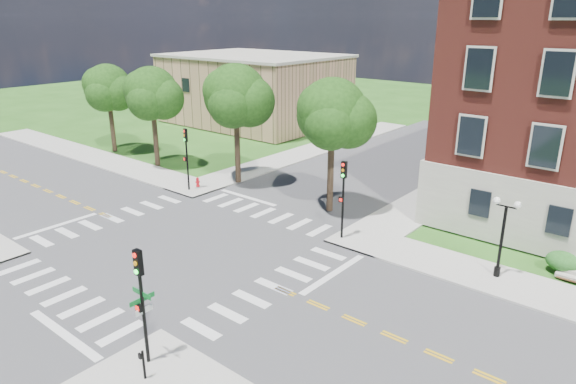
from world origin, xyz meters
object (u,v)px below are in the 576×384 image
Objects in this scene: street_sign_pole at (144,312)px; push_button_post at (143,363)px; traffic_signal_ne at (343,190)px; twin_lamp_west at (503,233)px; traffic_signal_se at (141,292)px; traffic_signal_nw at (186,151)px; fire_hydrant at (198,182)px.

street_sign_pole reaches higher than push_button_post.
twin_lamp_west is (8.94, 1.07, -0.66)m from traffic_signal_ne.
traffic_signal_se and traffic_signal_ne have the same top height.
traffic_signal_ne reaches higher than twin_lamp_west.
push_button_post is (1.52, -15.37, -2.39)m from traffic_signal_ne.
street_sign_pole is (14.99, -14.66, -0.88)m from traffic_signal_nw.
push_button_post is at bearing -114.28° from twin_lamp_west.
traffic_signal_ne is 14.69m from street_sign_pole.
push_button_post is 22.72m from fire_hydrant.
push_button_post is (15.74, -15.38, -2.39)m from traffic_signal_nw.
twin_lamp_west is at bearing 62.56° from street_sign_pole.
fire_hydrant is at bearing -179.77° from twin_lamp_west.
street_sign_pole is 21.76m from fire_hydrant.
twin_lamp_west is at bearing 65.72° from push_button_post.
traffic_signal_se is 14.70m from traffic_signal_ne.
traffic_signal_se is 2.59m from push_button_post.
street_sign_pole is (0.78, -14.64, -0.88)m from traffic_signal_ne.
fire_hydrant is (-14.26, 0.97, -2.72)m from traffic_signal_ne.
traffic_signal_nw reaches higher than fire_hydrant.
traffic_signal_se is at bearing -64.82° from street_sign_pole.
traffic_signal_nw is at bearing 135.60° from traffic_signal_se.
push_button_post is at bearing -84.34° from traffic_signal_ne.
push_button_post is at bearing -45.99° from fire_hydrant.
fire_hydrant is (-0.05, 0.96, -2.72)m from traffic_signal_nw.
fire_hydrant is at bearing 133.89° from traffic_signal_se.
twin_lamp_west is 17.70m from street_sign_pole.
traffic_signal_se is at bearing -86.90° from traffic_signal_ne.
twin_lamp_west reaches higher than street_sign_pole.
traffic_signal_se is 6.40× the size of fire_hydrant.
traffic_signal_se is 21.89m from fire_hydrant.
twin_lamp_west is at bearing 2.59° from traffic_signal_nw.
street_sign_pole is 4.13× the size of fire_hydrant.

